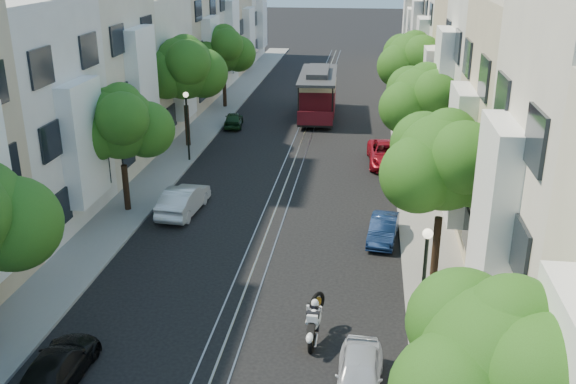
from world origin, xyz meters
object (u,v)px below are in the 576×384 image
(tree_w_d, at_px, (224,50))
(parked_car_w_near, at_px, (58,366))
(lamp_east, at_px, (425,271))
(parked_car_e_near, at_px, (359,374))
(parked_car_e_far, at_px, (387,154))
(sportbike_rider, at_px, (314,319))
(lamp_west, at_px, (187,116))
(parked_car_e_mid, at_px, (383,229))
(tree_e_c, at_px, (424,101))
(tree_w_b, at_px, (121,125))
(tree_e_a, at_px, (505,371))
(cable_car, at_px, (318,91))
(parked_car_w_far, at_px, (234,120))
(tree_w_c, at_px, (185,69))
(tree_e_b, at_px, (445,164))
(tree_e_d, at_px, (413,61))
(parked_car_w_mid, at_px, (184,200))

(tree_w_d, distance_m, parked_car_w_near, 35.32)
(lamp_east, relative_size, parked_car_e_near, 1.23)
(parked_car_e_far, bearing_deg, sportbike_rider, -101.59)
(lamp_west, distance_m, parked_car_e_mid, 15.32)
(tree_e_c, xyz_separation_m, tree_w_b, (-14.40, -6.00, -0.20))
(parked_car_e_far, bearing_deg, lamp_east, -91.31)
(tree_e_a, relative_size, parked_car_e_far, 1.30)
(tree_e_a, xyz_separation_m, tree_e_c, (0.00, 23.00, 0.20))
(tree_w_b, relative_size, lamp_west, 1.51)
(lamp_east, bearing_deg, tree_e_a, -82.21)
(cable_car, bearing_deg, parked_car_e_far, -67.40)
(sportbike_rider, bearing_deg, parked_car_w_far, 110.42)
(tree_w_b, distance_m, parked_car_w_far, 16.84)
(tree_e_c, distance_m, parked_car_e_far, 5.19)
(tree_w_d, bearing_deg, tree_w_c, -90.00)
(tree_e_b, height_order, parked_car_e_mid, tree_e_b)
(tree_e_d, bearing_deg, lamp_east, -92.04)
(lamp_west, bearing_deg, tree_e_d, 33.50)
(tree_e_d, bearing_deg, parked_car_e_far, -101.66)
(tree_e_b, relative_size, tree_w_c, 0.94)
(lamp_west, relative_size, parked_car_e_far, 0.87)
(parked_car_e_mid, distance_m, parked_car_w_far, 20.90)
(parked_car_e_far, bearing_deg, parked_car_e_mid, -95.31)
(tree_e_a, bearing_deg, parked_car_w_near, 161.14)
(lamp_west, height_order, parked_car_e_mid, lamp_west)
(parked_car_w_mid, height_order, parked_car_w_far, parked_car_w_mid)
(tree_w_d, height_order, parked_car_w_mid, tree_w_d)
(lamp_east, distance_m, parked_car_w_far, 28.79)
(parked_car_e_far, bearing_deg, tree_w_c, 167.42)
(tree_w_d, xyz_separation_m, sportbike_rider, (10.03, -31.94, -3.77))
(lamp_west, bearing_deg, parked_car_e_near, -62.16)
(tree_w_c, height_order, lamp_west, tree_w_c)
(tree_e_a, bearing_deg, parked_car_w_mid, 124.15)
(tree_w_d, xyz_separation_m, lamp_east, (13.44, -31.98, -1.75))
(parked_car_w_near, bearing_deg, parked_car_w_far, -89.69)
(parked_car_e_near, bearing_deg, tree_w_c, 118.57)
(tree_w_b, relative_size, parked_car_e_mid, 1.92)
(tree_e_a, relative_size, tree_w_b, 1.00)
(tree_w_b, bearing_deg, tree_e_a, -49.73)
(lamp_west, bearing_deg, parked_car_w_mid, -76.36)
(cable_car, relative_size, parked_car_e_far, 1.83)
(tree_e_a, height_order, tree_e_d, tree_e_d)
(parked_car_e_mid, relative_size, parked_car_e_far, 0.68)
(tree_e_d, height_order, parked_car_w_mid, tree_e_d)
(parked_car_w_near, bearing_deg, lamp_east, -165.66)
(tree_e_a, distance_m, lamp_east, 7.26)
(lamp_west, xyz_separation_m, parked_car_e_far, (11.90, 0.92, -2.18))
(tree_e_d, distance_m, parked_car_w_mid, 20.88)
(parked_car_e_mid, bearing_deg, parked_car_w_far, 126.99)
(sportbike_rider, relative_size, parked_car_e_mid, 0.63)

